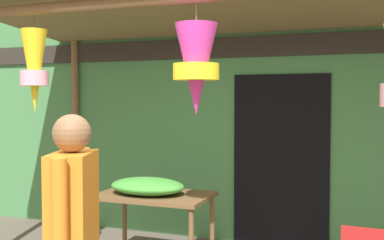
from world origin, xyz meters
The scene contains 5 objects.
shop_facade centered at (0.00, 2.40, 1.87)m, with size 12.67×0.29×3.75m.
market_stall_canopy centered at (0.18, 1.10, 2.45)m, with size 5.28×2.41×2.80m.
display_table centered at (-0.66, 1.09, 0.67)m, with size 1.12×0.70×0.77m.
flower_heap_on_table centered at (-0.70, 1.04, 0.85)m, with size 0.76×0.54×0.16m.
customer_foreground centered at (-0.24, -0.90, 0.96)m, with size 0.34×0.56×1.63m.
Camera 1 is at (1.37, -3.20, 1.72)m, focal length 44.58 mm.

